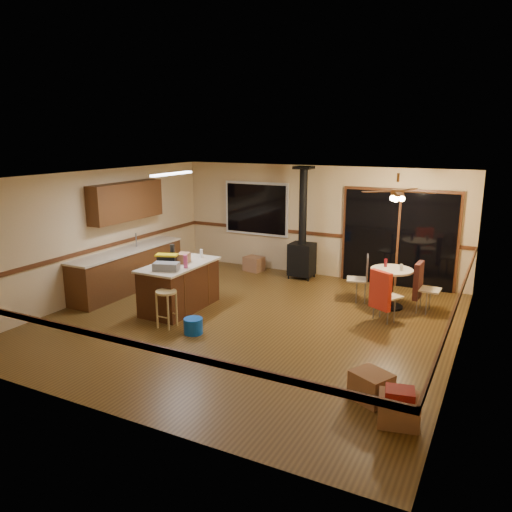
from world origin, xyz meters
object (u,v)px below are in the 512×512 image
Objects in this scene: box_corner_a at (399,410)px; toolbox_grey at (166,266)px; toolbox_black at (167,261)px; chair_near at (381,290)px; blue_bucket at (193,326)px; box_corner_b at (371,386)px; box_under_window at (254,264)px; dining_table at (391,282)px; kitchen_island at (180,286)px; chair_left at (363,273)px; chair_right at (420,281)px; wood_stove at (302,248)px; bar_stool at (167,309)px.

toolbox_grey is at bearing 160.23° from box_corner_a.
toolbox_black reaches higher than chair_near.
box_corner_b is (3.24, -0.80, 0.05)m from blue_bucket.
dining_table is at bearing -18.30° from box_under_window.
kitchen_island reaches higher than blue_bucket.
kitchen_island is at bearing -145.99° from chair_left.
box_under_window is at bearing 89.81° from kitchen_island.
chair_left is (3.02, 2.04, 0.14)m from kitchen_island.
kitchen_island is 2.09× the size of dining_table.
chair_right is (0.52, 0.06, 0.07)m from dining_table.
chair_left is (-0.60, 0.13, 0.06)m from dining_table.
wood_stove reaches higher than kitchen_island.
toolbox_grey is 1.27m from blue_bucket.
toolbox_black reaches higher than box_corner_b.
toolbox_black reaches higher than box_under_window.
box_corner_a is at bearing -16.08° from bar_stool.
toolbox_grey is at bearing -80.46° from kitchen_island.
box_corner_a is (4.52, -1.62, -0.79)m from toolbox_grey.
box_corner_a is (1.58, -4.15, -0.41)m from chair_left.
dining_table reaches higher than box_under_window.
chair_left reaches higher than bar_stool.
chair_near reaches higher than blue_bucket.
wood_stove reaches higher than toolbox_black.
toolbox_black is at bearing 124.71° from bar_stool.
blue_bucket is (0.94, -0.94, -0.32)m from kitchen_island.
chair_right is 3.72m from box_corner_b.
chair_right is at bearing 6.35° from dining_table.
chair_left is 1.15× the size of box_under_window.
box_corner_b is (3.82, -0.83, -0.15)m from bar_stool.
box_corner_a is 0.57m from box_corner_b.
kitchen_island is at bearing 157.48° from box_corner_b.
toolbox_black is 0.74× the size of box_corner_b.
box_corner_a is (0.97, -3.17, -0.42)m from chair_near.
box_corner_b is (4.17, -4.83, 0.01)m from box_under_window.
chair_near is at bearing -29.57° from box_under_window.
kitchen_island is at bearing -163.87° from chair_near.
blue_bucket is at bearing -34.41° from toolbox_black.
blue_bucket is 3.93m from dining_table.
chair_near reaches higher than dining_table.
chair_near is at bearing -58.35° from chair_left.
chair_left reaches higher than box_corner_b.
wood_stove is 3.14× the size of dining_table.
chair_right is at bearing -15.39° from box_under_window.
box_corner_b is (2.88, -4.78, -0.54)m from wood_stove.
wood_stove is at bearing 84.79° from blue_bucket.
toolbox_grey is 0.88× the size of chair_left.
toolbox_grey is (0.08, -0.50, 0.52)m from kitchen_island.
blue_bucket is (0.57, -0.04, -0.20)m from bar_stool.
blue_bucket is at bearing -124.99° from chair_left.
box_under_window is (-0.93, 4.04, 0.04)m from blue_bucket.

